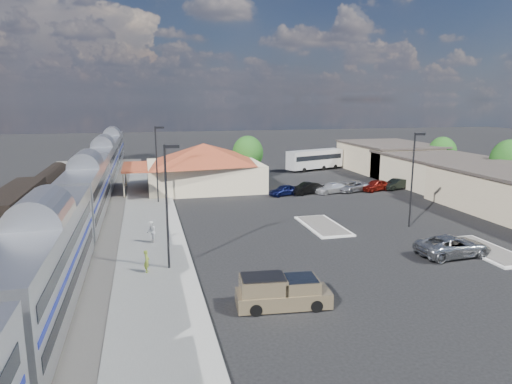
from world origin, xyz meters
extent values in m
plane|color=black|center=(0.00, 0.00, 0.00)|extent=(280.00, 280.00, 0.00)
cube|color=#4C4944|center=(-21.00, 8.00, 0.06)|extent=(16.00, 100.00, 0.12)
cube|color=gray|center=(-12.00, 6.00, 0.09)|extent=(5.50, 92.00, 0.18)
cube|color=silver|center=(-18.00, -11.16, 3.05)|extent=(3.00, 20.00, 5.00)
cube|color=black|center=(-18.00, -11.16, 0.30)|extent=(2.20, 16.00, 0.60)
cube|color=silver|center=(-18.00, 9.84, 3.05)|extent=(3.00, 20.00, 5.00)
cube|color=black|center=(-18.00, 9.84, 0.30)|extent=(2.20, 16.00, 0.60)
cube|color=silver|center=(-18.00, 30.84, 3.05)|extent=(3.00, 20.00, 5.00)
cube|color=black|center=(-18.00, 30.84, 0.30)|extent=(2.20, 16.00, 0.60)
cube|color=silver|center=(-18.00, 51.84, 3.05)|extent=(3.00, 20.00, 5.00)
cube|color=black|center=(-18.00, 51.84, 0.30)|extent=(2.20, 16.00, 0.60)
cube|color=black|center=(-24.00, 7.22, 2.20)|extent=(2.80, 14.00, 3.60)
cube|color=black|center=(-24.00, 7.22, 0.30)|extent=(2.20, 12.00, 0.60)
cylinder|color=black|center=(-24.00, 23.22, 2.10)|extent=(2.80, 14.00, 2.80)
cube|color=black|center=(-24.00, 23.22, 0.30)|extent=(2.20, 12.00, 0.60)
cube|color=beige|center=(-4.50, 24.00, 1.80)|extent=(15.00, 12.00, 3.60)
pyramid|color=maroon|center=(-4.50, 24.00, 4.90)|extent=(15.30, 12.24, 2.60)
cube|color=maroon|center=(-13.60, 24.00, 3.30)|extent=(3.20, 9.60, 0.25)
cube|color=#C6B28C|center=(28.00, 18.00, 2.00)|extent=(12.00, 18.00, 4.00)
cube|color=#3F3833|center=(28.00, 18.00, 4.15)|extent=(12.40, 18.40, 0.30)
cube|color=#C6B28C|center=(28.00, 32.00, 2.25)|extent=(12.00, 16.00, 4.50)
cube|color=#3F3833|center=(28.00, 32.00, 4.65)|extent=(12.40, 16.40, 0.30)
cube|color=silver|center=(4.00, 2.00, 0.07)|extent=(3.30, 7.50, 0.15)
cube|color=#4C4944|center=(4.00, 2.00, 0.16)|extent=(2.70, 6.90, 0.10)
cube|color=silver|center=(14.00, -8.00, 0.07)|extent=(3.30, 7.50, 0.15)
cube|color=#4C4944|center=(14.00, -8.00, 0.16)|extent=(2.70, 6.90, 0.10)
cylinder|color=black|center=(-11.00, -6.00, 4.50)|extent=(0.16, 0.16, 9.00)
cube|color=black|center=(-10.50, -6.00, 8.85)|extent=(1.00, 0.25, 0.22)
cylinder|color=black|center=(-11.00, 16.00, 4.50)|extent=(0.16, 0.16, 9.00)
cube|color=black|center=(-10.50, 16.00, 8.85)|extent=(1.00, 0.25, 0.22)
cylinder|color=black|center=(12.00, 0.00, 4.50)|extent=(0.16, 0.16, 9.00)
cube|color=black|center=(12.50, 0.00, 8.85)|extent=(1.00, 0.25, 0.22)
cylinder|color=#382314|center=(34.00, 12.00, 1.43)|extent=(0.30, 0.30, 2.86)
ellipsoid|color=#164F18|center=(34.00, 12.00, 4.23)|extent=(4.94, 4.94, 5.46)
cylinder|color=#382314|center=(34.00, 26.00, 1.28)|extent=(0.30, 0.30, 2.55)
ellipsoid|color=#164F18|center=(34.00, 26.00, 3.77)|extent=(4.41, 4.41, 4.87)
cylinder|color=#382314|center=(3.00, 30.00, 1.36)|extent=(0.30, 0.30, 2.73)
ellipsoid|color=#164F18|center=(3.00, 30.00, 4.03)|extent=(4.71, 4.71, 5.21)
cube|color=tan|center=(-4.82, -13.59, 0.55)|extent=(5.66, 2.51, 0.90)
cube|color=tan|center=(-4.82, -13.59, 1.25)|extent=(2.26, 2.09, 0.95)
cube|color=tan|center=(-4.82, -13.59, 1.35)|extent=(2.81, 2.14, 1.10)
cylinder|color=black|center=(-3.16, -14.65, 0.36)|extent=(0.74, 0.35, 0.72)
cylinder|color=black|center=(-2.99, -12.86, 0.36)|extent=(0.74, 0.35, 0.72)
cylinder|color=black|center=(-6.66, -14.32, 0.36)|extent=(0.74, 0.35, 0.72)
cylinder|color=black|center=(-6.49, -12.53, 0.36)|extent=(0.74, 0.35, 0.72)
imported|color=gray|center=(10.64, -8.24, 0.82)|extent=(6.04, 3.02, 1.64)
cube|color=silver|center=(16.23, 36.00, 1.94)|extent=(11.00, 5.82, 3.07)
cube|color=black|center=(16.23, 36.00, 2.31)|extent=(10.20, 5.57, 0.81)
cylinder|color=black|center=(20.16, 36.27, 0.41)|extent=(0.86, 0.53, 0.81)
cylinder|color=black|center=(19.46, 38.26, 0.41)|extent=(0.86, 0.53, 0.81)
cylinder|color=black|center=(13.52, 33.92, 0.41)|extent=(0.86, 0.53, 0.81)
cylinder|color=black|center=(12.82, 35.91, 0.41)|extent=(0.86, 0.53, 0.81)
imported|color=#A4C03C|center=(-12.53, -6.47, 0.97)|extent=(0.47, 0.63, 1.59)
imported|color=white|center=(-12.08, 0.29, 1.11)|extent=(0.73, 0.92, 1.86)
imported|color=#0B103A|center=(4.69, 16.76, 0.69)|extent=(4.36, 2.70, 1.38)
imported|color=black|center=(7.89, 17.06, 0.76)|extent=(4.85, 2.91, 1.51)
imported|color=silver|center=(11.09, 16.76, 0.67)|extent=(4.95, 3.00, 1.34)
imported|color=gray|center=(14.29, 17.06, 0.69)|extent=(5.42, 3.62, 1.38)
imported|color=maroon|center=(17.49, 16.76, 0.76)|extent=(4.79, 3.07, 1.52)
imported|color=black|center=(20.69, 17.06, 0.71)|extent=(4.58, 2.78, 1.43)
camera|label=1|loc=(-12.36, -37.45, 11.97)|focal=32.00mm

